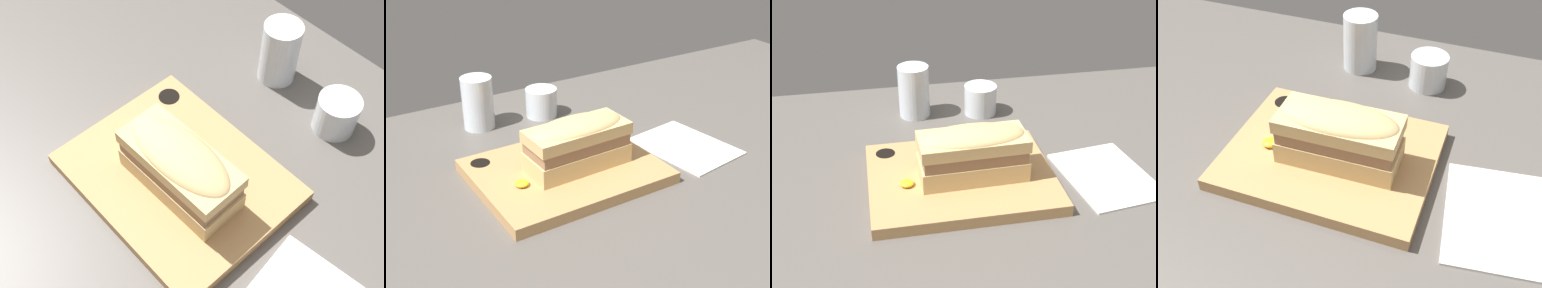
# 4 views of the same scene
# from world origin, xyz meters

# --- Properties ---
(dining_table) EXTENTS (1.96, 0.91, 0.02)m
(dining_table) POSITION_xyz_m (0.00, 0.00, 0.01)
(dining_table) COLOR #56514C
(dining_table) RESTS_ON ground
(serving_board) EXTENTS (0.32, 0.26, 0.02)m
(serving_board) POSITION_xyz_m (-0.00, 0.02, 0.03)
(serving_board) COLOR tan
(serving_board) RESTS_ON dining_table
(sandwich) EXTENTS (0.19, 0.09, 0.09)m
(sandwich) POSITION_xyz_m (0.02, 0.01, 0.09)
(sandwich) COLOR tan
(sandwich) RESTS_ON serving_board
(mustard_dollop) EXTENTS (0.02, 0.02, 0.01)m
(mustard_dollop) POSITION_xyz_m (-0.10, 0.00, 0.05)
(mustard_dollop) COLOR gold
(mustard_dollop) RESTS_ON serving_board
(water_glass) EXTENTS (0.07, 0.07, 0.11)m
(water_glass) POSITION_xyz_m (-0.05, 0.30, 0.07)
(water_glass) COLOR silver
(water_glass) RESTS_ON dining_table
(wine_glass) EXTENTS (0.07, 0.07, 0.06)m
(wine_glass) POSITION_xyz_m (0.09, 0.28, 0.05)
(wine_glass) COLOR silver
(wine_glass) RESTS_ON dining_table
(napkin) EXTENTS (0.17, 0.21, 0.00)m
(napkin) POSITION_xyz_m (0.26, -0.01, 0.02)
(napkin) COLOR white
(napkin) RESTS_ON dining_table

